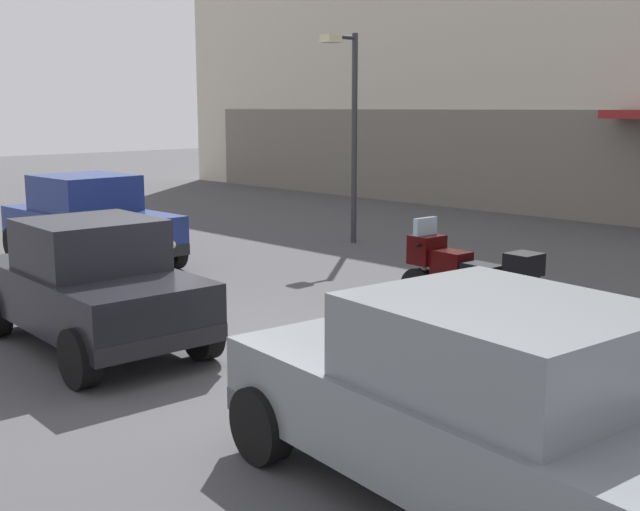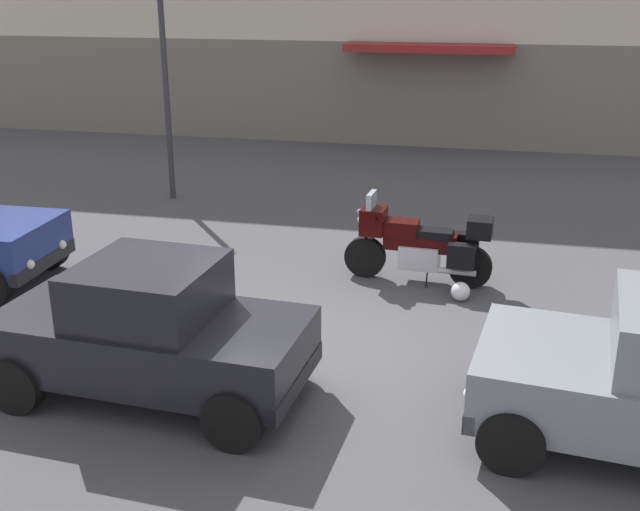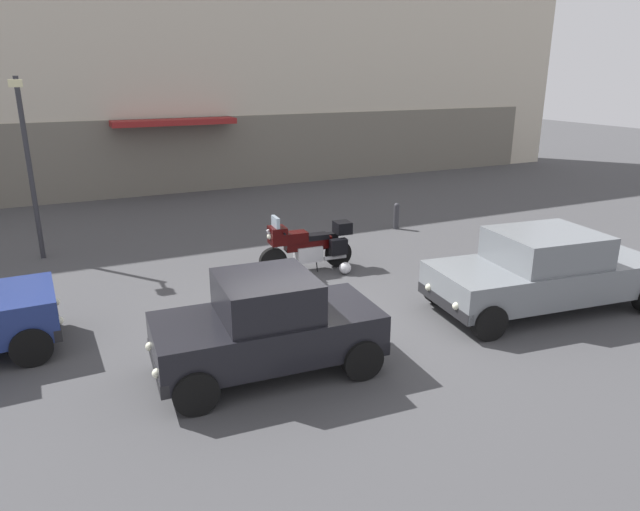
{
  "view_description": "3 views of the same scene",
  "coord_description": "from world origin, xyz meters",
  "px_view_note": "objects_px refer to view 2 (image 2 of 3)",
  "views": [
    {
      "loc": [
        7.48,
        -5.48,
        2.85
      ],
      "look_at": [
        0.7,
        1.07,
        1.1
      ],
      "focal_mm": 44.89,
      "sensor_mm": 36.0,
      "label": 1
    },
    {
      "loc": [
        2.37,
        -7.99,
        4.38
      ],
      "look_at": [
        0.28,
        1.24,
        0.99
      ],
      "focal_mm": 43.27,
      "sensor_mm": 36.0,
      "label": 2
    },
    {
      "loc": [
        -3.8,
        -8.51,
        4.47
      ],
      "look_at": [
        0.69,
        0.92,
        1.09
      ],
      "focal_mm": 32.2,
      "sensor_mm": 36.0,
      "label": 3
    }
  ],
  "objects_px": {
    "motorcycle": "(421,244)",
    "car_compact_side": "(151,332)",
    "streetlamp_curbside": "(162,70)",
    "helmet": "(460,292)"
  },
  "relations": [
    {
      "from": "motorcycle",
      "to": "car_compact_side",
      "type": "height_order",
      "value": "car_compact_side"
    },
    {
      "from": "car_compact_side",
      "to": "streetlamp_curbside",
      "type": "distance_m",
      "value": 8.44
    },
    {
      "from": "motorcycle",
      "to": "helmet",
      "type": "bearing_deg",
      "value": 141.02
    },
    {
      "from": "car_compact_side",
      "to": "streetlamp_curbside",
      "type": "relative_size",
      "value": 0.81
    },
    {
      "from": "helmet",
      "to": "car_compact_side",
      "type": "distance_m",
      "value": 4.74
    },
    {
      "from": "motorcycle",
      "to": "helmet",
      "type": "relative_size",
      "value": 8.09
    },
    {
      "from": "car_compact_side",
      "to": "streetlamp_curbside",
      "type": "xyz_separation_m",
      "value": [
        -3.09,
        7.62,
        1.91
      ]
    },
    {
      "from": "helmet",
      "to": "car_compact_side",
      "type": "xyz_separation_m",
      "value": [
        -3.18,
        -3.46,
        0.63
      ]
    },
    {
      "from": "streetlamp_curbside",
      "to": "car_compact_side",
      "type": "bearing_deg",
      "value": -67.93
    },
    {
      "from": "car_compact_side",
      "to": "motorcycle",
      "type": "bearing_deg",
      "value": -118.27
    }
  ]
}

